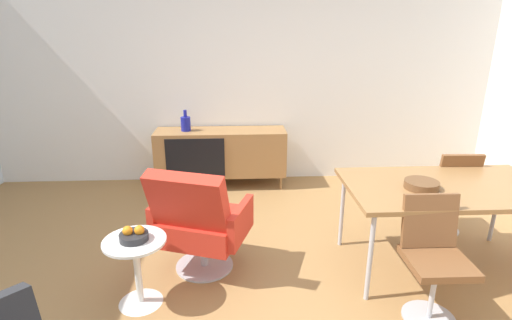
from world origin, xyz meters
The scene contains 11 objects.
ground_plane centered at (0.00, 0.00, 0.00)m, with size 8.32×8.32×0.00m, color #9E7242.
wall_back centered at (0.00, 2.60, 1.40)m, with size 6.80×0.12×2.80m, color white.
sideboard centered at (-0.30, 2.30, 0.44)m, with size 1.60×0.45×0.72m.
vase_cobalt centered at (-0.71, 2.30, 0.81)m, with size 0.12×0.12×0.26m.
dining_table centered at (1.56, 0.38, 0.70)m, with size 1.60×0.90×0.74m.
wooden_bowl_on_table centered at (1.32, 0.33, 0.77)m, with size 0.26×0.26×0.06m, color brown.
dining_chair_front_left centered at (1.21, -0.18, 0.47)m, with size 0.40×0.43×0.86m.
dining_chair_back_right centered at (1.91, 0.94, 0.47)m, with size 0.41×0.44×0.86m.
lounge_chair_red centered at (-0.41, 0.41, 0.47)m, with size 0.84×0.81×0.95m.
side_table_round centered at (-0.83, 0.04, 0.32)m, with size 0.44×0.44×0.52m.
fruit_bowl centered at (-0.83, 0.04, 0.56)m, with size 0.20×0.20×0.11m.
Camera 1 is at (-0.11, -2.45, 1.93)m, focal length 27.92 mm.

